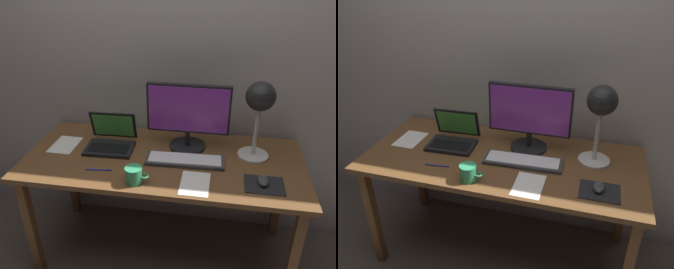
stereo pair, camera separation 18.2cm
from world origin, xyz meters
The scene contains 13 objects.
ground_plane centered at (0.00, 0.00, 0.00)m, with size 4.80×4.80×0.00m, color brown.
back_wall centered at (0.00, 0.40, 1.30)m, with size 4.80×0.06×2.60m, color #A8A099.
desk centered at (0.00, 0.00, 0.66)m, with size 1.60×0.70×0.74m.
monitor centered at (0.12, 0.14, 0.96)m, with size 0.48×0.22×0.40m.
keyboard_main centered at (0.13, -0.03, 0.75)m, with size 0.44×0.16×0.03m.
laptop centered at (-0.33, 0.09, 0.80)m, with size 0.29×0.25×0.20m.
desk_lamp centered at (0.51, 0.10, 1.07)m, with size 0.18×0.18×0.45m.
mousepad centered at (0.55, -0.18, 0.74)m, with size 0.20×0.16×0.00m, color black.
mouse centered at (0.55, -0.17, 0.76)m, with size 0.06×0.10×0.03m, color #38383A.
coffee_mug centered at (-0.10, -0.26, 0.78)m, with size 0.12×0.09×0.09m.
paper_sheet_near_mouse centered at (0.21, -0.22, 0.74)m, with size 0.15×0.21×0.00m, color white.
paper_sheet_by_keyboard centered at (-0.62, 0.05, 0.74)m, with size 0.15×0.21×0.00m, color white.
pen centered at (-0.32, -0.19, 0.74)m, with size 0.01×0.01×0.14m, color #2633A5.
Camera 1 is at (0.30, -1.63, 1.77)m, focal length 36.16 mm.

